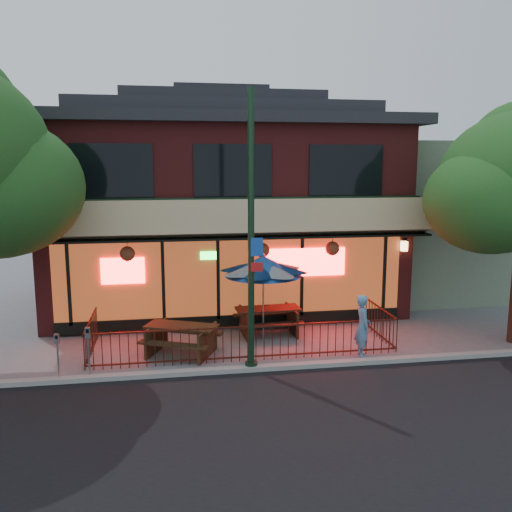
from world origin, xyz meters
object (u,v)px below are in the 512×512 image
(parking_meter_far, at_px, (57,349))
(patio_umbrella, at_px, (263,266))
(picnic_table_right, at_px, (268,317))
(street_light, at_px, (251,248))
(pedestrian, at_px, (363,326))
(parking_meter_near, at_px, (88,344))
(picnic_table_left, at_px, (181,335))

(parking_meter_far, bearing_deg, patio_umbrella, 23.72)
(picnic_table_right, xyz_separation_m, parking_meter_far, (-5.68, -2.80, 0.26))
(street_light, height_order, parking_meter_far, street_light)
(patio_umbrella, distance_m, pedestrian, 3.39)
(street_light, relative_size, pedestrian, 4.05)
(parking_meter_far, bearing_deg, picnic_table_right, 26.24)
(pedestrian, distance_m, parking_meter_near, 7.14)
(pedestrian, bearing_deg, patio_umbrella, 54.95)
(street_light, height_order, pedestrian, street_light)
(picnic_table_right, relative_size, pedestrian, 1.17)
(street_light, bearing_deg, parking_meter_near, 179.96)
(patio_umbrella, bearing_deg, picnic_table_left, -158.16)
(pedestrian, bearing_deg, street_light, 102.24)
(street_light, distance_m, picnic_table_left, 3.43)
(pedestrian, height_order, parking_meter_near, pedestrian)
(picnic_table_right, distance_m, patio_umbrella, 1.75)
(pedestrian, relative_size, parking_meter_near, 1.31)
(parking_meter_near, bearing_deg, picnic_table_right, 29.45)
(parking_meter_near, bearing_deg, pedestrian, 3.53)
(picnic_table_right, xyz_separation_m, parking_meter_near, (-4.96, -2.80, 0.34))
(pedestrian, bearing_deg, picnic_table_left, 82.90)
(picnic_table_right, relative_size, patio_umbrella, 0.77)
(picnic_table_right, relative_size, parking_meter_near, 1.53)
(parking_meter_far, bearing_deg, pedestrian, 3.20)
(patio_umbrella, distance_m, parking_meter_far, 6.13)
(street_light, xyz_separation_m, pedestrian, (3.13, 0.44, -2.29))
(picnic_table_right, distance_m, parking_meter_far, 6.34)
(street_light, xyz_separation_m, picnic_table_right, (0.96, 2.80, -2.60))
(street_light, xyz_separation_m, parking_meter_near, (-4.00, 0.00, -2.26))
(pedestrian, bearing_deg, picnic_table_right, 46.78)
(picnic_table_right, xyz_separation_m, pedestrian, (2.17, -2.36, 0.32))
(picnic_table_left, relative_size, parking_meter_far, 2.01)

